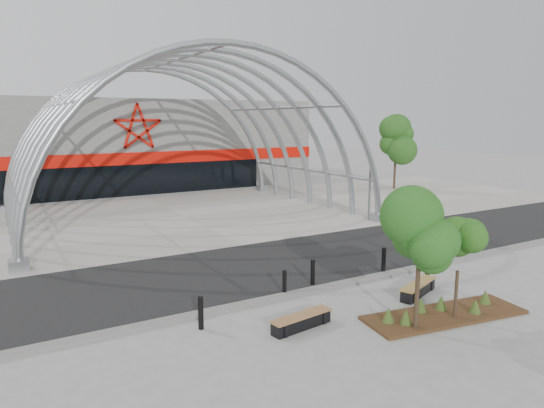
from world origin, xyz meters
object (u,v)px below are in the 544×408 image
(street_tree_1, at_px, (459,251))
(bench_0, at_px, (302,322))
(signal_pole, at_px, (370,185))
(street_tree_0, at_px, (420,234))
(bench_1, at_px, (418,289))
(bollard_2, at_px, (284,283))

(street_tree_1, distance_m, bench_0, 5.37)
(signal_pole, bearing_deg, street_tree_0, -126.34)
(street_tree_0, relative_size, bench_0, 1.93)
(signal_pole, xyz_separation_m, bench_1, (-7.24, -10.94, -2.01))
(bench_0, relative_size, bollard_2, 2.36)
(street_tree_1, bearing_deg, signal_pole, 58.88)
(bench_0, xyz_separation_m, bollard_2, (1.05, 2.70, 0.24))
(bench_1, height_order, bollard_2, bollard_2)
(street_tree_1, height_order, bench_1, street_tree_1)
(signal_pole, distance_m, bollard_2, 14.36)
(street_tree_1, bearing_deg, bollard_2, 127.31)
(signal_pole, height_order, street_tree_1, signal_pole)
(street_tree_0, height_order, bench_1, street_tree_0)
(street_tree_1, height_order, bollard_2, street_tree_1)
(signal_pole, relative_size, bench_1, 1.90)
(bench_1, bearing_deg, street_tree_1, -107.31)
(bench_0, height_order, bollard_2, bollard_2)
(bollard_2, bearing_deg, street_tree_1, -52.69)
(street_tree_0, bearing_deg, signal_pole, 53.66)
(street_tree_1, xyz_separation_m, bollard_2, (-3.52, 4.62, -1.83))
(bench_0, height_order, bench_1, bench_1)
(signal_pole, xyz_separation_m, street_tree_1, (-7.92, -13.11, 0.05))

